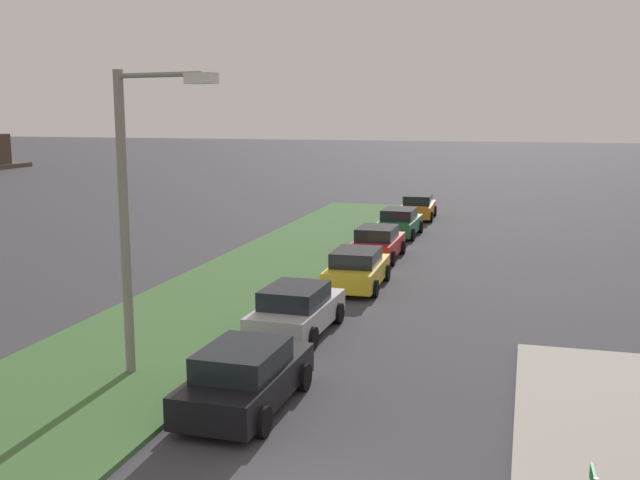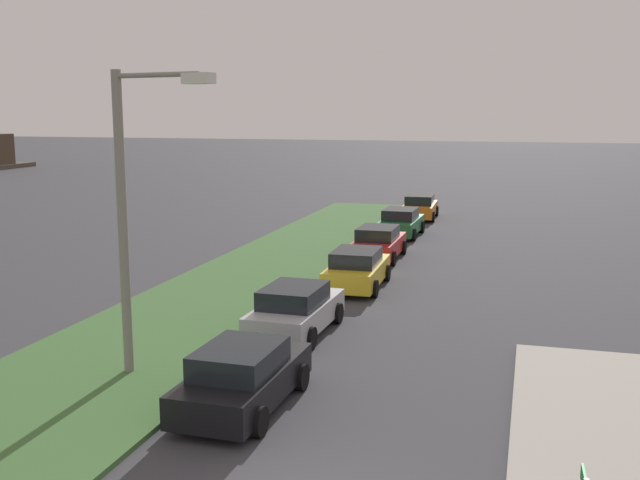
# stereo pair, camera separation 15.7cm
# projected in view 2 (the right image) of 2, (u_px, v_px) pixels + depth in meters

# --- Properties ---
(grass_median) EXTENTS (60.00, 6.00, 0.12)m
(grass_median) POSITION_uv_depth(u_px,v_px,m) (187.00, 320.00, 23.57)
(grass_median) COLOR #3D6633
(grass_median) RESTS_ON ground
(parked_car_black) EXTENTS (4.34, 2.10, 1.47)m
(parked_car_black) POSITION_uv_depth(u_px,v_px,m) (243.00, 377.00, 16.67)
(parked_car_black) COLOR black
(parked_car_black) RESTS_ON ground
(parked_car_silver) EXTENTS (4.35, 2.12, 1.47)m
(parked_car_silver) POSITION_uv_depth(u_px,v_px,m) (295.00, 310.00, 22.25)
(parked_car_silver) COLOR #B2B5BA
(parked_car_silver) RESTS_ON ground
(parked_car_yellow) EXTENTS (4.34, 2.10, 1.47)m
(parked_car_yellow) POSITION_uv_depth(u_px,v_px,m) (357.00, 269.00, 27.97)
(parked_car_yellow) COLOR gold
(parked_car_yellow) RESTS_ON ground
(parked_car_red) EXTENTS (4.30, 2.02, 1.47)m
(parked_car_red) POSITION_uv_depth(u_px,v_px,m) (378.00, 243.00, 33.40)
(parked_car_red) COLOR red
(parked_car_red) RESTS_ON ground
(parked_car_green) EXTENTS (4.33, 2.08, 1.47)m
(parked_car_green) POSITION_uv_depth(u_px,v_px,m) (401.00, 223.00, 39.44)
(parked_car_green) COLOR #1E6B38
(parked_car_green) RESTS_ON ground
(parked_car_orange) EXTENTS (4.37, 2.15, 1.47)m
(parked_car_orange) POSITION_uv_depth(u_px,v_px,m) (420.00, 207.00, 45.77)
(parked_car_orange) COLOR orange
(parked_car_orange) RESTS_ON ground
(streetlight) EXTENTS (0.89, 2.84, 7.50)m
(streetlight) POSITION_uv_depth(u_px,v_px,m) (133.00, 202.00, 17.94)
(streetlight) COLOR gray
(streetlight) RESTS_ON ground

